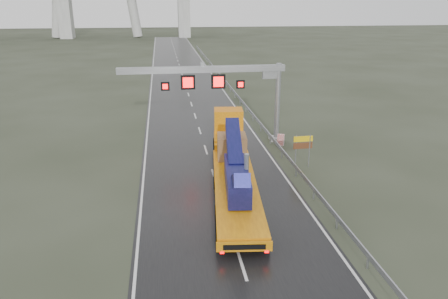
{
  "coord_description": "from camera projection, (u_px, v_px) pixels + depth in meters",
  "views": [
    {
      "loc": [
        -3.52,
        -20.33,
        12.58
      ],
      "look_at": [
        0.31,
        6.67,
        3.2
      ],
      "focal_mm": 35.0,
      "sensor_mm": 36.0,
      "label": 1
    }
  ],
  "objects": [
    {
      "name": "heavy_haul_truck",
      "position": [
        233.0,
        157.0,
        31.95
      ],
      "size": [
        4.61,
        18.85,
        4.39
      ],
      "rotation": [
        0.0,
        0.0,
        -0.1
      ],
      "color": "#F89D0D",
      "rests_on": "ground"
    },
    {
      "name": "exit_sign_pair",
      "position": [
        303.0,
        145.0,
        33.98
      ],
      "size": [
        1.54,
        0.13,
        2.64
      ],
      "rotation": [
        0.0,
        0.0,
        0.04
      ],
      "color": "gray",
      "rests_on": "ground"
    },
    {
      "name": "guardrail",
      "position": [
        244.0,
        104.0,
        52.26
      ],
      "size": [
        0.2,
        140.0,
        1.4
      ],
      "primitive_type": null,
      "color": "#93949B",
      "rests_on": "ground"
    },
    {
      "name": "ground",
      "position": [
        236.0,
        245.0,
        23.59
      ],
      "size": [
        400.0,
        400.0,
        0.0
      ],
      "primitive_type": "plane",
      "color": "#2D3223",
      "rests_on": "ground"
    },
    {
      "name": "sign_gantry",
      "position": [
        226.0,
        82.0,
        38.89
      ],
      "size": [
        14.9,
        1.2,
        7.42
      ],
      "color": "#A9AAA5",
      "rests_on": "ground"
    },
    {
      "name": "striped_barrier",
      "position": [
        281.0,
        140.0,
        39.69
      ],
      "size": [
        0.69,
        0.53,
        1.03
      ],
      "primitive_type": "cube",
      "rotation": [
        0.0,
        0.0,
        -0.39
      ],
      "color": "red",
      "rests_on": "ground"
    },
    {
      "name": "road",
      "position": [
        188.0,
        95.0,
        61.04
      ],
      "size": [
        11.0,
        200.0,
        0.02
      ],
      "primitive_type": "cube",
      "color": "black",
      "rests_on": "ground"
    }
  ]
}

